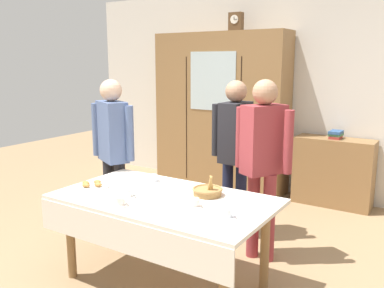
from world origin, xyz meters
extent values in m
plane|color=#997A56|center=(0.00, 0.00, 0.00)|extent=(12.00, 12.00, 0.00)
cube|color=silver|center=(0.00, 2.65, 1.35)|extent=(6.40, 0.10, 2.70)
cylinder|color=olive|center=(-0.70, -0.54, 0.35)|extent=(0.07, 0.07, 0.69)
cylinder|color=olive|center=(0.70, -0.54, 0.35)|extent=(0.07, 0.07, 0.69)
cylinder|color=olive|center=(-0.70, 0.14, 0.35)|extent=(0.07, 0.07, 0.69)
cylinder|color=olive|center=(0.70, 0.14, 0.35)|extent=(0.07, 0.07, 0.69)
cube|color=silver|center=(0.00, -0.20, 0.71)|extent=(1.69, 0.95, 0.03)
cube|color=silver|center=(0.00, -0.68, 0.57)|extent=(1.69, 0.01, 0.24)
cube|color=olive|center=(-0.90, 2.35, 1.07)|extent=(1.88, 0.45, 2.13)
cube|color=silver|center=(-0.90, 2.13, 1.49)|extent=(0.68, 0.01, 0.77)
cube|color=black|center=(-1.31, 2.13, 0.96)|extent=(0.01, 0.01, 1.71)
cube|color=black|center=(-0.49, 2.13, 0.96)|extent=(0.01, 0.01, 1.71)
cube|color=brown|center=(-0.69, 2.35, 2.25)|extent=(0.18, 0.10, 0.24)
cylinder|color=white|center=(-0.69, 2.30, 2.28)|extent=(0.11, 0.01, 0.11)
cube|color=black|center=(-0.69, 2.30, 2.30)|extent=(0.00, 0.00, 0.04)
cube|color=black|center=(-0.67, 2.30, 2.28)|extent=(0.05, 0.00, 0.00)
cube|color=olive|center=(0.66, 2.41, 0.42)|extent=(0.93, 0.35, 0.84)
cube|color=#99332D|center=(0.66, 2.41, 0.85)|extent=(0.13, 0.20, 0.03)
cube|color=#3D754C|center=(0.66, 2.41, 0.88)|extent=(0.15, 0.20, 0.03)
cube|color=#2D5184|center=(0.66, 2.41, 0.91)|extent=(0.14, 0.21, 0.03)
cylinder|color=white|center=(0.31, -0.26, 0.73)|extent=(0.13, 0.13, 0.01)
cylinder|color=white|center=(0.31, -0.26, 0.76)|extent=(0.08, 0.08, 0.05)
torus|color=white|center=(0.35, -0.26, 0.76)|extent=(0.04, 0.01, 0.04)
cylinder|color=#47230F|center=(0.31, -0.26, 0.78)|extent=(0.06, 0.06, 0.01)
cylinder|color=white|center=(0.61, -0.32, 0.73)|extent=(0.13, 0.13, 0.01)
cylinder|color=white|center=(0.61, -0.32, 0.76)|extent=(0.08, 0.08, 0.05)
torus|color=white|center=(0.65, -0.32, 0.76)|extent=(0.04, 0.01, 0.04)
cylinder|color=#47230F|center=(0.61, -0.32, 0.78)|extent=(0.06, 0.06, 0.01)
cylinder|color=white|center=(-0.32, 0.08, 0.73)|extent=(0.13, 0.13, 0.01)
cylinder|color=white|center=(-0.32, 0.08, 0.76)|extent=(0.08, 0.08, 0.05)
torus|color=white|center=(-0.29, 0.08, 0.76)|extent=(0.04, 0.01, 0.04)
cylinder|color=white|center=(-0.16, -0.53, 0.73)|extent=(0.13, 0.13, 0.01)
cylinder|color=white|center=(-0.16, -0.53, 0.76)|extent=(0.08, 0.08, 0.05)
torus|color=white|center=(-0.12, -0.53, 0.76)|extent=(0.04, 0.01, 0.04)
cylinder|color=#47230F|center=(-0.16, -0.53, 0.78)|extent=(0.06, 0.06, 0.01)
cylinder|color=white|center=(-0.24, -0.35, 0.73)|extent=(0.13, 0.13, 0.01)
cylinder|color=white|center=(-0.24, -0.35, 0.76)|extent=(0.08, 0.08, 0.05)
torus|color=white|center=(-0.20, -0.35, 0.76)|extent=(0.04, 0.01, 0.04)
cylinder|color=#47230F|center=(-0.24, -0.35, 0.78)|extent=(0.06, 0.06, 0.01)
cylinder|color=#9E7542|center=(0.26, 0.01, 0.75)|extent=(0.22, 0.22, 0.05)
torus|color=#9E7542|center=(0.26, 0.01, 0.77)|extent=(0.24, 0.24, 0.02)
cylinder|color=tan|center=(0.29, 0.00, 0.82)|extent=(0.04, 0.02, 0.12)
cylinder|color=tan|center=(0.29, 0.01, 0.82)|extent=(0.02, 0.02, 0.12)
cylinder|color=tan|center=(0.29, 0.03, 0.82)|extent=(0.03, 0.03, 0.12)
cylinder|color=white|center=(-0.66, -0.32, 0.73)|extent=(0.28, 0.28, 0.01)
ellipsoid|color=#BC7F3D|center=(-0.60, -0.31, 0.75)|extent=(0.07, 0.05, 0.04)
ellipsoid|color=#BC7F3D|center=(-0.66, -0.26, 0.75)|extent=(0.07, 0.05, 0.04)
ellipsoid|color=#BC7F3D|center=(-0.71, -0.33, 0.75)|extent=(0.07, 0.05, 0.04)
ellipsoid|color=#BC7F3D|center=(-0.67, -0.37, 0.75)|extent=(0.07, 0.05, 0.04)
cube|color=silver|center=(-0.03, -0.32, 0.72)|extent=(0.10, 0.01, 0.00)
ellipsoid|color=silver|center=(0.02, -0.32, 0.73)|extent=(0.03, 0.02, 0.01)
cube|color=silver|center=(-0.28, -0.09, 0.72)|extent=(0.10, 0.01, 0.00)
ellipsoid|color=silver|center=(-0.22, -0.09, 0.73)|extent=(0.03, 0.02, 0.01)
cylinder|color=#191E38|center=(-0.04, 0.94, 0.39)|extent=(0.11, 0.11, 0.78)
cylinder|color=#191E38|center=(0.11, 0.94, 0.39)|extent=(0.11, 0.11, 0.78)
cube|color=#232328|center=(0.03, 0.94, 1.07)|extent=(0.21, 0.37, 0.58)
sphere|color=tan|center=(0.03, 0.94, 1.47)|extent=(0.21, 0.21, 0.21)
cylinder|color=#232328|center=(-0.19, 0.94, 1.07)|extent=(0.08, 0.08, 0.53)
cylinder|color=#232328|center=(0.25, 0.94, 1.07)|extent=(0.08, 0.08, 0.53)
cylinder|color=#933338|center=(0.40, 0.60, 0.40)|extent=(0.11, 0.11, 0.79)
cylinder|color=#933338|center=(0.55, 0.60, 0.40)|extent=(0.11, 0.11, 0.79)
cube|color=#933338|center=(0.47, 0.60, 1.09)|extent=(0.35, 0.41, 0.60)
sphere|color=tan|center=(0.47, 0.60, 1.50)|extent=(0.22, 0.22, 0.22)
cylinder|color=#933338|center=(0.25, 0.60, 1.09)|extent=(0.08, 0.08, 0.54)
cylinder|color=#933338|center=(0.69, 0.60, 1.09)|extent=(0.08, 0.08, 0.54)
cylinder|color=#232328|center=(-1.05, 0.29, 0.39)|extent=(0.11, 0.11, 0.78)
cylinder|color=#232328|center=(-0.90, 0.29, 0.39)|extent=(0.11, 0.11, 0.78)
cube|color=slate|center=(-0.98, 0.29, 1.08)|extent=(0.41, 0.34, 0.59)
sphere|color=#DBB293|center=(-0.98, 0.29, 1.48)|extent=(0.21, 0.21, 0.21)
cylinder|color=slate|center=(-1.20, 0.29, 1.08)|extent=(0.08, 0.08, 0.53)
cylinder|color=slate|center=(-0.76, 0.29, 1.08)|extent=(0.08, 0.08, 0.53)
camera|label=1|loc=(1.81, -2.66, 1.75)|focal=38.65mm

